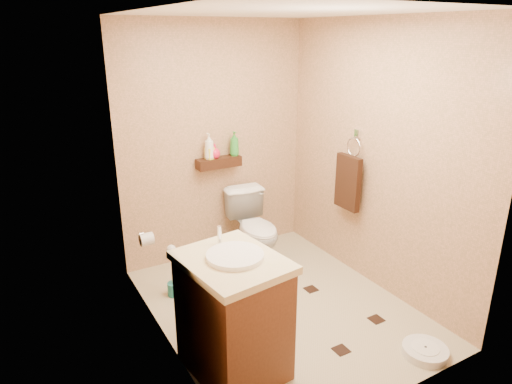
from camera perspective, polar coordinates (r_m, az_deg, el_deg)
ground at (r=4.11m, az=2.97°, el=-14.07°), size 2.50×2.50×0.00m
wall_back at (r=4.65m, az=-5.16°, el=6.07°), size 2.00×0.04×2.40m
wall_front at (r=2.70m, az=17.92°, el=-4.83°), size 2.00×0.04×2.40m
wall_left at (r=3.19m, az=-11.97°, el=-0.59°), size 0.04×2.50×2.40m
wall_right at (r=4.21m, az=14.83°, el=4.05°), size 0.04×2.50×2.40m
ceiling at (r=3.44m, az=3.71°, el=21.59°), size 2.00×2.50×0.02m
wall_shelf at (r=4.63m, az=-4.67°, el=3.70°), size 0.46×0.14×0.10m
floor_accents at (r=4.10m, az=3.80°, el=-14.20°), size 1.28×1.44×0.01m
toilet at (r=4.66m, az=-0.13°, el=-4.60°), size 0.48×0.76×0.74m
vanity at (r=3.22m, az=-2.85°, el=-15.00°), size 0.67×0.78×1.01m
bathroom_scale at (r=3.79m, az=20.38°, el=-18.13°), size 0.37×0.37×0.07m
toilet_brush at (r=4.23m, az=-10.32°, el=-10.53°), size 0.12×0.12×0.50m
towel_ring at (r=4.39m, az=11.48°, el=1.49°), size 0.12×0.30×0.76m
toilet_paper at (r=4.01m, az=-13.53°, el=-5.76°), size 0.12×0.11×0.12m
bottle_a at (r=4.54m, az=-5.87°, el=5.69°), size 0.10×0.10×0.26m
bottle_b at (r=4.55m, az=-5.81°, el=5.18°), size 0.10×0.10×0.17m
bottle_c at (r=4.58m, az=-5.23°, el=5.12°), size 0.15×0.15×0.15m
bottle_d at (r=4.66m, az=-2.73°, el=6.07°), size 0.10×0.10×0.25m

